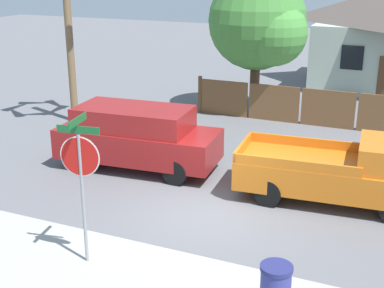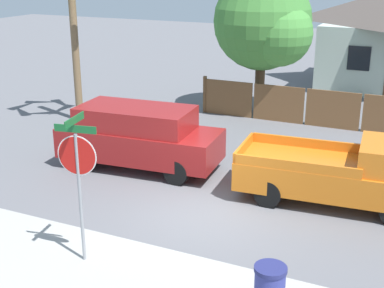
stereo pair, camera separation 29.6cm
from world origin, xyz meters
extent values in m
plane|color=slate|center=(0.00, 0.00, 0.00)|extent=(80.00, 80.00, 0.00)
cube|color=#A3A39E|center=(0.00, -3.60, 0.00)|extent=(36.00, 3.20, 0.01)
cube|color=brown|center=(-2.75, 8.66, 0.72)|extent=(2.02, 0.06, 1.43)
cube|color=brown|center=(-0.65, 8.66, 0.72)|extent=(2.02, 0.06, 1.43)
cube|color=brown|center=(1.46, 8.66, 0.72)|extent=(2.02, 0.06, 1.43)
cube|color=brown|center=(-3.80, 8.66, 0.77)|extent=(0.12, 0.12, 1.53)
cube|color=black|center=(1.53, 13.87, 1.84)|extent=(1.00, 0.04, 1.10)
cylinder|color=brown|center=(-1.78, 9.70, 1.14)|extent=(0.40, 0.40, 2.28)
sphere|color=#428438|center=(-1.78, 9.70, 3.75)|extent=(3.92, 3.92, 3.92)
sphere|color=#478F3C|center=(-0.90, 9.21, 3.36)|extent=(2.55, 2.55, 2.55)
cylinder|color=brown|center=(-7.82, 5.46, 2.69)|extent=(0.28, 0.28, 5.39)
cube|color=maroon|center=(-3.04, 2.02, 0.80)|extent=(4.99, 2.29, 0.90)
cube|color=maroon|center=(-3.16, 2.01, 1.58)|extent=(3.53, 2.02, 0.67)
cube|color=black|center=(-1.55, 2.14, 1.58)|extent=(0.20, 1.67, 0.56)
cylinder|color=black|center=(-1.61, 2.98, 0.37)|extent=(0.73, 0.22, 0.73)
cylinder|color=black|center=(-1.47, 1.30, 0.37)|extent=(0.73, 0.22, 0.73)
cylinder|color=black|center=(-4.60, 2.73, 0.37)|extent=(0.73, 0.22, 0.73)
cylinder|color=black|center=(-4.47, 1.06, 0.37)|extent=(0.73, 0.22, 0.73)
cube|color=orange|center=(2.78, 2.02, 0.72)|extent=(5.12, 2.39, 0.75)
cube|color=orange|center=(1.86, 2.89, 1.23)|extent=(3.11, 0.34, 0.26)
cube|color=orange|center=(2.02, 1.01, 1.23)|extent=(3.11, 0.34, 0.26)
cube|color=orange|center=(0.34, 1.82, 1.23)|extent=(0.24, 1.89, 0.26)
cylinder|color=black|center=(1.17, 2.77, 0.36)|extent=(0.72, 0.22, 0.72)
cylinder|color=black|center=(1.32, 1.01, 0.36)|extent=(0.72, 0.22, 0.72)
cylinder|color=gray|center=(-1.43, -3.13, 1.41)|extent=(0.07, 0.07, 2.81)
cylinder|color=red|center=(-1.43, -3.13, 2.35)|extent=(0.78, 0.17, 0.79)
cylinder|color=white|center=(-1.43, -3.13, 2.35)|extent=(0.83, 0.17, 0.84)
cube|color=#19602D|center=(-1.43, -3.13, 2.91)|extent=(0.88, 0.19, 0.15)
cube|color=#19602D|center=(-1.43, -3.13, 3.09)|extent=(0.17, 0.79, 0.15)
cylinder|color=navy|center=(2.68, -3.30, 0.95)|extent=(0.58, 0.58, 0.08)
camera|label=1|loc=(4.57, -11.32, 6.02)|focal=50.00mm
camera|label=2|loc=(4.84, -11.20, 6.02)|focal=50.00mm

